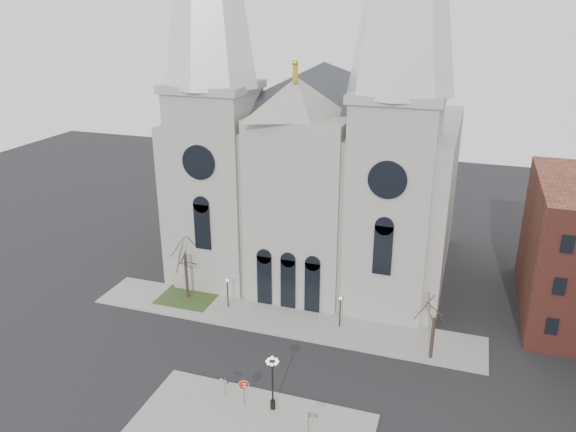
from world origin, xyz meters
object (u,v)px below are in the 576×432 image
(stop_sign, at_px, (244,387))
(street_name_sign, at_px, (310,422))
(one_way_sign, at_px, (225,384))
(globe_lamp, at_px, (272,376))

(stop_sign, bearing_deg, street_name_sign, -14.76)
(one_way_sign, bearing_deg, globe_lamp, 17.02)
(street_name_sign, bearing_deg, one_way_sign, 157.09)
(stop_sign, xyz_separation_m, one_way_sign, (-1.82, 0.42, -0.43))
(stop_sign, xyz_separation_m, globe_lamp, (2.27, 0.35, 1.34))
(stop_sign, height_order, one_way_sign, stop_sign)
(stop_sign, height_order, globe_lamp, globe_lamp)
(globe_lamp, distance_m, one_way_sign, 4.46)
(globe_lamp, xyz_separation_m, street_name_sign, (3.61, -2.09, -1.71))
(globe_lamp, bearing_deg, stop_sign, -171.19)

